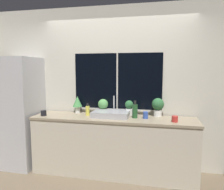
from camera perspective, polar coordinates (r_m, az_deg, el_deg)
ground_plane at (r=3.49m, az=-0.71°, el=-21.72°), size 14.00×14.00×0.00m
wall_back at (r=3.70m, az=1.49°, el=1.93°), size 8.00×0.09×2.70m
wall_left at (r=5.38m, az=-21.16°, el=2.99°), size 0.06×7.00×2.70m
counter at (r=3.55m, az=0.34°, el=-13.05°), size 2.56×0.59×0.92m
refrigerator at (r=4.10m, az=-23.04°, el=-4.06°), size 0.66×0.71×1.86m
sink at (r=3.45m, az=-0.25°, el=-4.96°), size 0.57×0.43×0.31m
potted_plant_far_left at (r=3.79m, az=-9.02°, el=-1.99°), size 0.16×0.16×0.29m
potted_plant_center_left at (r=3.65m, az=-2.36°, el=-2.76°), size 0.17×0.17×0.25m
potted_plant_center_right at (r=3.57m, az=4.50°, el=-3.21°), size 0.13×0.13×0.24m
potted_plant_far_right at (r=3.53m, az=11.90°, el=-2.78°), size 0.19×0.19×0.29m
soap_bottle at (r=3.57m, az=-6.39°, el=-4.02°), size 0.06×0.06×0.20m
bottle_tall at (r=3.38m, az=6.01°, el=-4.13°), size 0.08×0.08×0.27m
mug_red at (r=3.24m, az=16.08°, el=-6.05°), size 0.09×0.09×0.09m
mug_blue at (r=3.37m, az=8.75°, el=-5.22°), size 0.08×0.08×0.10m
mug_black at (r=3.69m, az=-17.44°, el=-4.54°), size 0.09×0.09×0.08m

